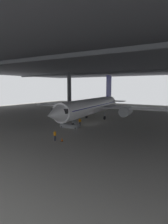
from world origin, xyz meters
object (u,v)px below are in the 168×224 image
at_px(crew_worker_near_nose, 55,135).
at_px(traffic_cone_orange, 62,140).
at_px(airplane_main, 92,106).
at_px(crew_worker_by_stairs, 80,121).
at_px(baggage_tug, 86,113).
at_px(boarding_stairs, 70,124).

height_order(crew_worker_near_nose, traffic_cone_orange, crew_worker_near_nose).
distance_m(airplane_main, crew_worker_by_stairs, 7.85).
relative_size(airplane_main, crew_worker_near_nose, 22.70).
distance_m(airplane_main, crew_worker_near_nose, 20.31).
bearing_deg(crew_worker_by_stairs, traffic_cone_orange, -67.87).
bearing_deg(crew_worker_near_nose, traffic_cone_orange, 16.19).
bearing_deg(crew_worker_near_nose, crew_worker_by_stairs, 106.91).
bearing_deg(airplane_main, baggage_tug, 132.85).
bearing_deg(traffic_cone_orange, crew_worker_near_nose, -163.81).
relative_size(boarding_stairs, baggage_tug, 1.98).
xyz_separation_m(boarding_stairs, baggage_tug, (-7.14, 17.06, -0.21)).
xyz_separation_m(boarding_stairs, crew_worker_near_nose, (4.20, -9.28, 0.19)).
height_order(crew_worker_near_nose, baggage_tug, crew_worker_near_nose).
distance_m(crew_worker_by_stairs, traffic_cone_orange, 12.85).
height_order(airplane_main, baggage_tug, airplane_main).
xyz_separation_m(airplane_main, boarding_stairs, (0.81, -10.24, -2.74)).
bearing_deg(crew_worker_by_stairs, baggage_tug, 118.37).
bearing_deg(baggage_tug, boarding_stairs, -67.28).
height_order(boarding_stairs, baggage_tug, boarding_stairs).
xyz_separation_m(airplane_main, baggage_tug, (-6.33, 6.82, -2.94)).
distance_m(boarding_stairs, crew_worker_near_nose, 10.18).
xyz_separation_m(traffic_cone_orange, baggage_tug, (-12.46, 26.01, 0.23)).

